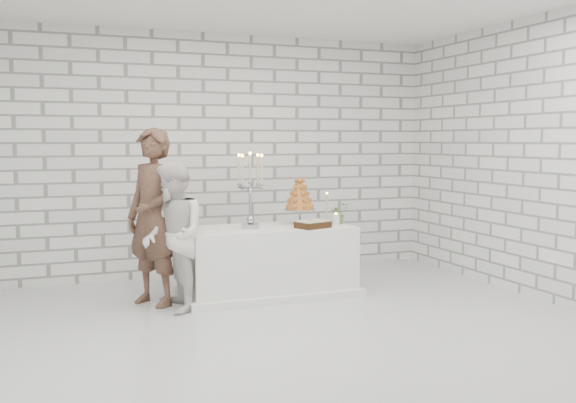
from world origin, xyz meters
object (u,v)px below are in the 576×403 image
at_px(cake_table, 269,261).
at_px(groom, 154,217).
at_px(croquembouche, 300,200).
at_px(candelabra, 250,190).
at_px(bride, 173,236).

bearing_deg(cake_table, groom, 178.53).
xyz_separation_m(cake_table, croquembouche, (0.40, 0.10, 0.65)).
bearing_deg(candelabra, cake_table, 10.90).
bearing_deg(candelabra, croquembouche, 12.88).
relative_size(cake_table, groom, 0.99).
xyz_separation_m(groom, bride, (0.14, -0.32, -0.16)).
xyz_separation_m(bride, croquembouche, (1.50, 0.39, 0.28)).
distance_m(cake_table, croquembouche, 0.77).
height_order(groom, candelabra, groom).
distance_m(cake_table, bride, 1.19).
relative_size(candelabra, croquembouche, 1.50).
height_order(bride, candelabra, candelabra).
relative_size(groom, bride, 1.22).
relative_size(groom, candelabra, 2.22).
height_order(candelabra, croquembouche, candelabra).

